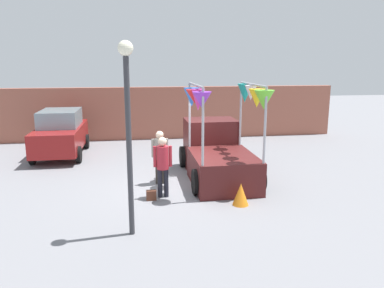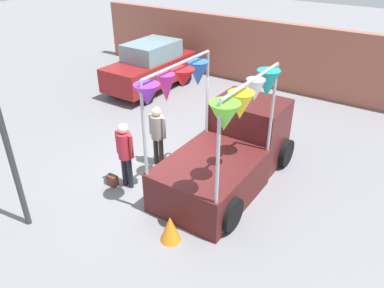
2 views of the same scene
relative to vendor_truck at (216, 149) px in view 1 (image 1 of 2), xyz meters
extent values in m
plane|color=slate|center=(-1.41, -0.89, -0.93)|extent=(60.00, 60.00, 0.00)
cube|color=#4C1919|center=(0.00, -0.98, -0.43)|extent=(1.90, 2.60, 1.00)
cube|color=#4C1919|center=(0.00, 1.02, -0.03)|extent=(1.80, 1.40, 1.80)
cube|color=#8CB2C6|center=(0.00, 1.02, 0.42)|extent=(1.76, 1.37, 0.60)
cylinder|color=black|center=(-0.95, 1.37, -0.55)|extent=(0.22, 0.76, 0.76)
cylinder|color=black|center=(0.95, 1.37, -0.55)|extent=(0.22, 0.76, 0.76)
cylinder|color=black|center=(-0.95, -1.68, -0.55)|extent=(0.22, 0.76, 0.76)
cylinder|color=black|center=(0.95, -1.68, -0.55)|extent=(0.22, 0.76, 0.76)
cylinder|color=#A5A5AD|center=(-0.87, 0.24, 1.13)|extent=(0.07, 0.07, 2.13)
cylinder|color=#A5A5AD|center=(0.87, 0.24, 1.13)|extent=(0.07, 0.07, 2.13)
cylinder|color=#A5A5AD|center=(-0.87, -2.20, 1.13)|extent=(0.07, 0.07, 2.13)
cylinder|color=#A5A5AD|center=(0.87, -2.20, 1.13)|extent=(0.07, 0.07, 2.13)
cylinder|color=#A5A5AD|center=(-0.87, -0.98, 2.20)|extent=(0.07, 2.44, 0.07)
cylinder|color=#A5A5AD|center=(0.87, -0.98, 2.20)|extent=(0.07, 2.44, 0.07)
cone|color=purple|center=(-0.87, -2.03, 1.86)|extent=(0.73, 0.73, 0.44)
cone|color=#66CC33|center=(0.87, -2.03, 1.84)|extent=(0.75, 0.75, 0.53)
cone|color=#D83399|center=(-0.87, -1.42, 1.80)|extent=(0.54, 0.54, 0.62)
cone|color=yellow|center=(0.87, -1.42, 1.83)|extent=(0.60, 0.60, 0.54)
cone|color=red|center=(-0.87, -0.81, 1.84)|extent=(0.75, 0.75, 0.42)
cone|color=white|center=(0.87, -0.81, 1.94)|extent=(0.53, 0.53, 0.45)
cone|color=blue|center=(-0.87, -0.20, 1.77)|extent=(0.67, 0.67, 0.59)
cone|color=teal|center=(0.87, -0.20, 1.88)|extent=(0.59, 0.59, 0.59)
cube|color=maroon|center=(-5.71, 3.78, -0.16)|extent=(1.70, 4.00, 0.90)
cube|color=#72939E|center=(-5.71, 3.93, 0.62)|extent=(1.50, 2.10, 0.66)
cylinder|color=black|center=(-6.56, 5.03, -0.61)|extent=(0.18, 0.64, 0.64)
cylinder|color=black|center=(-4.86, 5.03, -0.61)|extent=(0.18, 0.64, 0.64)
cylinder|color=black|center=(-6.56, 2.53, -0.61)|extent=(0.18, 0.64, 0.64)
cylinder|color=black|center=(-4.86, 2.53, -0.61)|extent=(0.18, 0.64, 0.64)
cylinder|color=black|center=(-2.02, -1.74, -0.51)|extent=(0.13, 0.13, 0.84)
cylinder|color=black|center=(-1.84, -1.74, -0.51)|extent=(0.13, 0.13, 0.84)
cylinder|color=#B22633|center=(-1.93, -1.74, 0.23)|extent=(0.34, 0.34, 0.66)
sphere|color=beige|center=(-1.93, -1.74, 0.69)|extent=(0.25, 0.25, 0.25)
cylinder|color=#B22633|center=(-2.15, -1.74, 0.27)|extent=(0.09, 0.09, 0.60)
cylinder|color=#B22633|center=(-1.71, -1.74, 0.27)|extent=(0.09, 0.09, 0.60)
cylinder|color=#2D2823|center=(-2.01, -0.50, -0.53)|extent=(0.13, 0.13, 0.81)
cylinder|color=#2D2823|center=(-1.83, -0.50, -0.53)|extent=(0.13, 0.13, 0.81)
cylinder|color=gray|center=(-1.92, -0.50, 0.20)|extent=(0.34, 0.34, 0.64)
sphere|color=beige|center=(-1.92, -0.50, 0.65)|extent=(0.24, 0.24, 0.24)
cylinder|color=gray|center=(-2.14, -0.50, 0.23)|extent=(0.09, 0.09, 0.58)
cylinder|color=gray|center=(-1.70, -0.50, 0.23)|extent=(0.09, 0.09, 0.58)
cube|color=#592D1E|center=(-2.28, -1.94, -0.79)|extent=(0.28, 0.16, 0.28)
cylinder|color=#333338|center=(-2.81, -4.01, 1.02)|extent=(0.12, 0.12, 3.90)
sphere|color=#F2EDCC|center=(-2.81, -4.01, 3.13)|extent=(0.32, 0.32, 0.32)
cube|color=#9E5947|center=(-1.41, 6.78, 0.37)|extent=(18.00, 0.36, 2.60)
cone|color=orange|center=(0.09, -2.68, -0.63)|extent=(0.62, 0.62, 0.60)
camera|label=1|loc=(-2.66, -11.93, 2.84)|focal=35.00mm
camera|label=2|loc=(3.68, -7.24, 4.64)|focal=35.00mm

